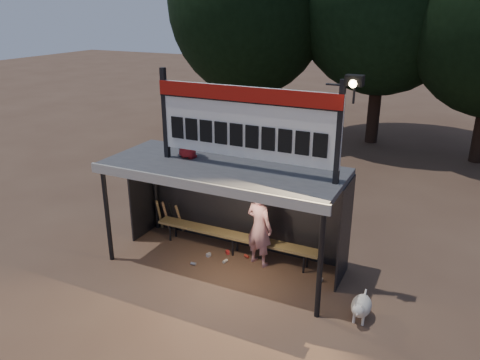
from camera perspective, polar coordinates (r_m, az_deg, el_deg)
name	(u,v)px	position (r m, az deg, el deg)	size (l,w,h in m)	color
ground	(224,264)	(10.57, -1.95, -10.22)	(80.00, 80.00, 0.00)	#523829
player	(259,227)	(10.19, 2.38, -5.76)	(0.65, 0.43, 1.78)	silver
child_a	(183,131)	(10.17, -6.95, 5.92)	(0.53, 0.41, 1.09)	gray
child_b	(188,134)	(10.01, -6.41, 5.62)	(0.52, 0.34, 1.06)	maroon
dugout_shelter	(228,183)	(9.96, -1.43, -0.40)	(5.10, 2.08, 2.32)	#3E3E41
scoreboard_assembly	(248,120)	(9.07, 0.93, 7.28)	(4.10, 0.27, 1.99)	black
bench	(235,236)	(10.79, -0.62, -6.90)	(4.00, 0.35, 0.48)	olive
tree_left	(249,2)	(19.83, 1.11, 20.87)	(6.46, 6.46, 9.27)	black
dog	(361,307)	(9.05, 14.53, -14.71)	(0.36, 0.81, 0.49)	silver
bats	(169,216)	(11.90, -8.60, -4.41)	(0.68, 0.35, 0.84)	olive
litter	(236,261)	(10.61, -0.44, -9.85)	(2.84, 0.90, 0.08)	red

